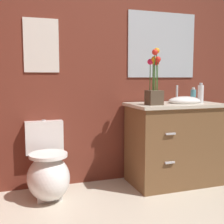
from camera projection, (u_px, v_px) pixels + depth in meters
wall_back at (127, 63)px, 3.17m from camera, size 4.21×0.05×2.50m
toilet at (48, 172)px, 2.72m from camera, size 0.38×0.59×0.69m
vanity_cabinet at (174, 142)px, 3.09m from camera, size 0.94×0.56×1.02m
flower_vase at (154, 85)px, 2.85m from camera, size 0.14×0.14×0.55m
soap_bottle at (193, 95)px, 3.21m from camera, size 0.06×0.06×0.16m
lotion_bottle at (201, 94)px, 3.05m from camera, size 0.06×0.06×0.21m
wall_poster at (41, 45)px, 2.84m from camera, size 0.33×0.01×0.51m
wall_mirror at (162, 45)px, 3.25m from camera, size 0.80×0.01×0.70m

